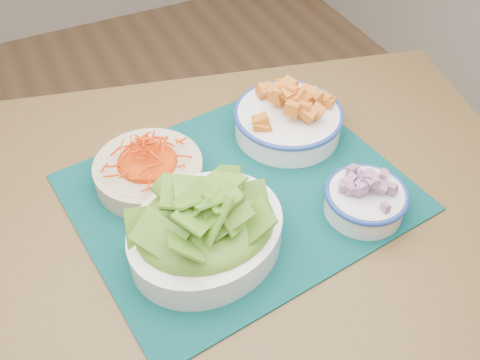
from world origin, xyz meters
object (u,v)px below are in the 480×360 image
(squash_bowl, at_px, (288,114))
(onion_bowl, at_px, (366,197))
(carrot_bowl, at_px, (148,166))
(lettuce_bowl, at_px, (206,226))
(placemat, at_px, (240,192))
(table, at_px, (221,234))

(squash_bowl, relative_size, onion_bowl, 1.69)
(carrot_bowl, relative_size, lettuce_bowl, 0.80)
(lettuce_bowl, bearing_deg, carrot_bowl, 82.51)
(placemat, height_order, squash_bowl, squash_bowl)
(placemat, bearing_deg, squash_bowl, 27.09)
(table, bearing_deg, lettuce_bowl, -111.19)
(squash_bowl, xyz_separation_m, lettuce_bowl, (-0.27, -0.20, 0.01))
(placemat, relative_size, squash_bowl, 2.02)
(carrot_bowl, height_order, squash_bowl, squash_bowl)
(table, bearing_deg, onion_bowl, -19.05)
(carrot_bowl, bearing_deg, onion_bowl, -36.98)
(carrot_bowl, xyz_separation_m, onion_bowl, (0.32, -0.24, -0.00))
(table, relative_size, lettuce_bowl, 4.11)
(placemat, distance_m, lettuce_bowl, 0.15)
(table, distance_m, onion_bowl, 0.29)
(placemat, distance_m, squash_bowl, 0.20)
(squash_bowl, bearing_deg, table, -152.31)
(squash_bowl, distance_m, lettuce_bowl, 0.33)
(table, height_order, squash_bowl, squash_bowl)
(carrot_bowl, xyz_separation_m, lettuce_bowl, (0.03, -0.19, 0.02))
(squash_bowl, bearing_deg, onion_bowl, -86.41)
(table, xyz_separation_m, onion_bowl, (0.22, -0.14, 0.14))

